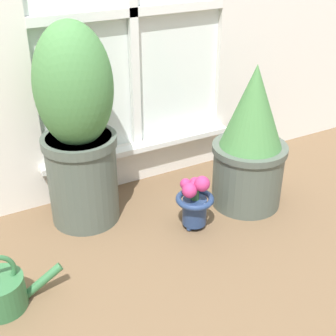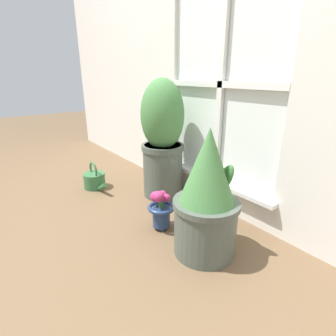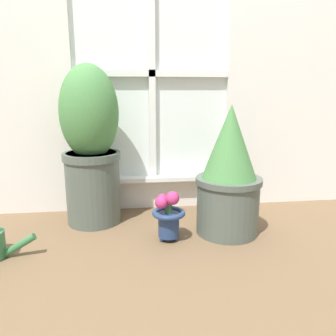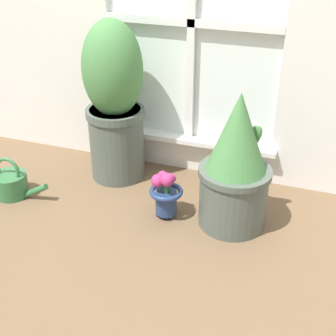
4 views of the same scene
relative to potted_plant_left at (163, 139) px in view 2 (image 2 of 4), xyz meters
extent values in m
plane|color=brown|center=(0.32, -0.49, -0.40)|extent=(10.00, 10.00, 0.00)
cube|color=silver|center=(-0.99, 0.19, 0.85)|extent=(1.79, 0.05, 2.50)
cube|color=silver|center=(0.32, 0.19, -0.30)|extent=(0.83, 0.05, 0.19)
cube|color=white|center=(0.32, 0.21, 0.35)|extent=(0.83, 0.02, 1.12)
cube|color=white|center=(0.32, 0.18, 0.35)|extent=(0.04, 0.02, 1.12)
cube|color=white|center=(0.32, 0.18, 0.35)|extent=(0.83, 0.02, 0.04)
cube|color=white|center=(0.32, 0.15, -0.22)|extent=(0.89, 0.06, 0.02)
cylinder|color=#4C564C|center=(0.00, 0.00, -0.22)|extent=(0.27, 0.27, 0.36)
cylinder|color=#4C564C|center=(0.00, 0.00, -0.05)|extent=(0.28, 0.28, 0.04)
cylinder|color=#38281E|center=(0.00, 0.00, -0.04)|extent=(0.25, 0.25, 0.01)
ellipsoid|color=#477F42|center=(0.00, 0.00, 0.16)|extent=(0.28, 0.28, 0.46)
ellipsoid|color=#477F42|center=(0.04, 0.10, 0.07)|extent=(0.13, 0.08, 0.21)
cylinder|color=#4C564C|center=(0.63, -0.21, -0.26)|extent=(0.29, 0.29, 0.27)
cylinder|color=#4C564C|center=(0.63, -0.21, -0.14)|extent=(0.30, 0.30, 0.03)
cylinder|color=#38281E|center=(0.63, -0.21, -0.13)|extent=(0.26, 0.26, 0.01)
cone|color=#477F42|center=(0.63, -0.21, 0.04)|extent=(0.25, 0.25, 0.33)
ellipsoid|color=#477F42|center=(0.65, -0.13, -0.05)|extent=(0.18, 0.07, 0.22)
sphere|color=navy|center=(0.35, -0.23, -0.39)|extent=(0.02, 0.02, 0.02)
sphere|color=navy|center=(0.32, -0.28, -0.39)|extent=(0.02, 0.02, 0.02)
sphere|color=navy|center=(0.38, -0.28, -0.39)|extent=(0.02, 0.02, 0.02)
cylinder|color=navy|center=(0.35, -0.26, -0.32)|extent=(0.09, 0.09, 0.11)
torus|color=navy|center=(0.35, -0.26, -0.27)|extent=(0.15, 0.15, 0.02)
cylinder|color=#386633|center=(0.35, -0.26, -0.24)|extent=(0.03, 0.03, 0.06)
sphere|color=#B22D66|center=(0.35, -0.26, -0.21)|extent=(0.04, 0.04, 0.04)
sphere|color=#B22D66|center=(0.36, -0.24, -0.21)|extent=(0.04, 0.04, 0.04)
sphere|color=#B22D66|center=(0.32, -0.24, -0.21)|extent=(0.04, 0.04, 0.04)
sphere|color=#B22D66|center=(0.31, -0.28, -0.21)|extent=(0.06, 0.06, 0.06)
sphere|color=#B22D66|center=(0.36, -0.29, -0.19)|extent=(0.06, 0.06, 0.06)
cylinder|color=#336B3D|center=(-0.40, -0.34, -0.34)|extent=(0.16, 0.16, 0.11)
cylinder|color=#336B3D|center=(-0.27, -0.34, -0.35)|extent=(0.14, 0.03, 0.09)
torus|color=#336B3D|center=(-0.40, -0.34, -0.26)|extent=(0.12, 0.02, 0.12)
camera|label=1|loc=(-0.46, -1.53, 0.70)|focal=50.00mm
camera|label=2|loc=(1.37, -0.98, 0.40)|focal=28.00mm
camera|label=3|loc=(0.18, -1.62, 0.25)|focal=35.00mm
camera|label=4|loc=(0.92, -1.87, 0.83)|focal=50.00mm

